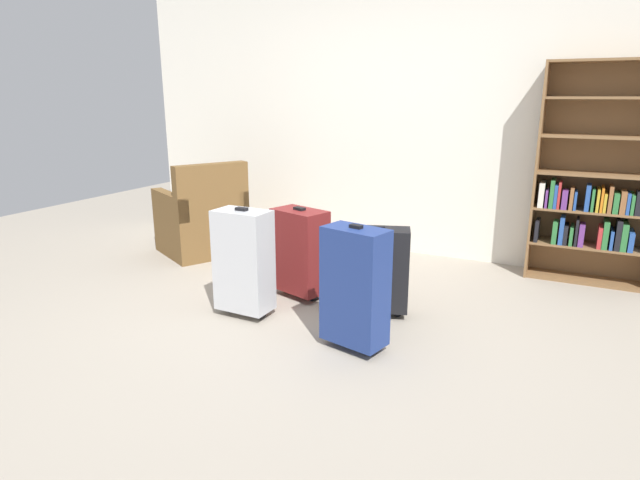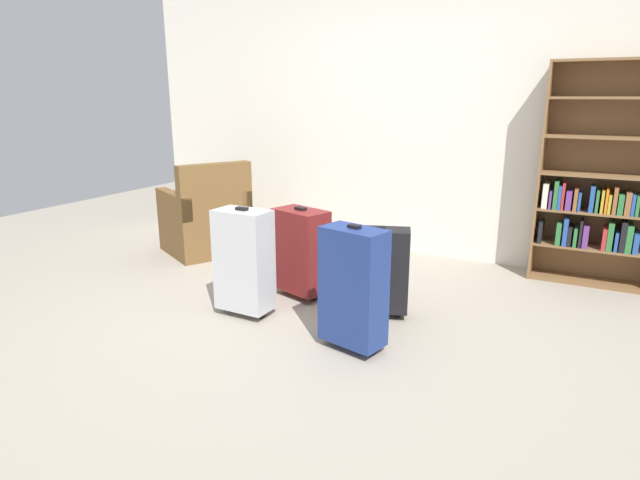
# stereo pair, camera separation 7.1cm
# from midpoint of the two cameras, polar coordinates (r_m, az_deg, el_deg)

# --- Properties ---
(ground_plane) EXTENTS (9.98, 9.98, 0.00)m
(ground_plane) POSITION_cam_midpoint_polar(r_m,az_deg,el_deg) (3.50, -4.02, -10.10)
(ground_plane) COLOR #9E9384
(back_wall) EXTENTS (5.70, 0.10, 2.60)m
(back_wall) POSITION_cam_midpoint_polar(r_m,az_deg,el_deg) (5.20, 8.34, 12.96)
(back_wall) COLOR silver
(back_wall) RESTS_ON ground
(bookshelf) EXTENTS (0.98, 0.29, 1.76)m
(bookshelf) POSITION_cam_midpoint_polar(r_m,az_deg,el_deg) (4.80, 27.47, 5.06)
(bookshelf) COLOR brown
(bookshelf) RESTS_ON ground
(armchair) EXTENTS (0.95, 0.95, 0.90)m
(armchair) POSITION_cam_midpoint_polar(r_m,az_deg,el_deg) (5.28, -12.87, 1.96)
(armchair) COLOR brown
(armchair) RESTS_ON ground
(mug) EXTENTS (0.12, 0.08, 0.10)m
(mug) POSITION_cam_midpoint_polar(r_m,az_deg,el_deg) (5.10, -7.07, -1.36)
(mug) COLOR white
(mug) RESTS_ON ground
(suitcase_silver) EXTENTS (0.38, 0.23, 0.77)m
(suitcase_silver) POSITION_cam_midpoint_polar(r_m,az_deg,el_deg) (3.69, -8.75, -2.21)
(suitcase_silver) COLOR #B7BABF
(suitcase_silver) RESTS_ON ground
(suitcase_black) EXTENTS (0.46, 0.32, 0.65)m
(suitcase_black) POSITION_cam_midpoint_polar(r_m,az_deg,el_deg) (3.69, 5.73, -3.16)
(suitcase_black) COLOR black
(suitcase_black) RESTS_ON ground
(suitcase_navy_blue) EXTENTS (0.42, 0.29, 0.78)m
(suitcase_navy_blue) POSITION_cam_midpoint_polar(r_m,az_deg,el_deg) (3.16, 3.13, -4.99)
(suitcase_navy_blue) COLOR navy
(suitcase_navy_blue) RESTS_ON ground
(suitcase_dark_red) EXTENTS (0.46, 0.35, 0.70)m
(suitcase_dark_red) POSITION_cam_midpoint_polar(r_m,az_deg,el_deg) (4.02, -2.68, -1.16)
(suitcase_dark_red) COLOR maroon
(suitcase_dark_red) RESTS_ON ground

